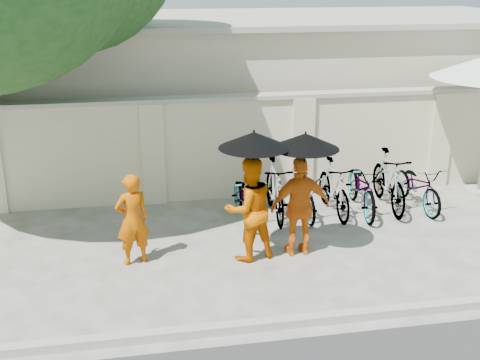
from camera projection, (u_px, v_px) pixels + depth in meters
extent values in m
plane|color=#AAA69A|center=(230.00, 269.00, 9.30)|extent=(80.00, 80.00, 0.00)
cube|color=#9E9D8C|center=(252.00, 326.00, 7.70)|extent=(40.00, 0.16, 0.12)
cube|color=beige|center=(253.00, 148.00, 12.12)|extent=(20.00, 0.30, 2.00)
cube|color=beige|center=(261.00, 84.00, 15.63)|extent=(14.00, 6.00, 3.20)
imported|color=#C05100|center=(132.00, 219.00, 9.29)|extent=(0.62, 0.51, 1.47)
imported|color=#D25D00|center=(249.00, 209.00, 9.41)|extent=(0.96, 0.83, 1.69)
cylinder|color=black|center=(254.00, 172.00, 9.14)|extent=(0.02, 0.02, 1.03)
cone|color=black|center=(254.00, 140.00, 8.97)|extent=(1.08, 1.08, 0.25)
imported|color=#CF5B0E|center=(300.00, 207.00, 9.56)|extent=(0.98, 0.44, 1.64)
cylinder|color=black|center=(304.00, 172.00, 9.29)|extent=(0.02, 0.02, 0.99)
cone|color=black|center=(305.00, 141.00, 9.13)|extent=(1.05, 1.05, 0.24)
cylinder|color=#9E9D8C|center=(478.00, 191.00, 12.44)|extent=(0.55, 0.55, 0.11)
imported|color=gray|center=(245.00, 198.00, 11.04)|extent=(0.64, 1.66, 0.86)
imported|color=gray|center=(275.00, 190.00, 11.13)|extent=(0.62, 1.81, 1.07)
imported|color=gray|center=(304.00, 193.00, 11.28)|extent=(0.60, 1.64, 0.86)
imported|color=gray|center=(334.00, 188.00, 11.29)|extent=(0.49, 1.71, 1.03)
imported|color=gray|center=(362.00, 187.00, 11.40)|extent=(0.87, 1.94, 0.99)
imported|color=gray|center=(389.00, 181.00, 11.55)|extent=(0.69, 1.90, 1.12)
imported|color=gray|center=(418.00, 186.00, 11.60)|extent=(0.71, 1.75, 0.90)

